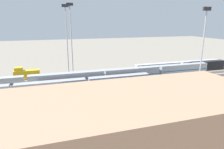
{
  "coord_description": "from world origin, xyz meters",
  "views": [
    {
      "loc": [
        20.71,
        72.59,
        23.37
      ],
      "look_at": [
        -3.34,
        -2.18,
        2.5
      ],
      "focal_mm": 32.43,
      "sensor_mm": 36.0,
      "label": 1
    }
  ],
  "objects_px": {
    "train_on_track_3": "(132,74)",
    "maintenance_shed": "(110,131)",
    "train_on_track_1": "(180,66)",
    "light_mast_0": "(67,32)",
    "train_on_track_0": "(26,74)",
    "train_on_track_5": "(133,83)",
    "train_on_track_4": "(52,87)",
    "light_mast_2": "(71,31)",
    "train_on_track_2": "(114,74)",
    "light_mast_1": "(204,39)"
  },
  "relations": [
    {
      "from": "train_on_track_3",
      "to": "maintenance_shed",
      "type": "distance_m",
      "value": 50.1
    },
    {
      "from": "train_on_track_1",
      "to": "light_mast_0",
      "type": "height_order",
      "value": "light_mast_0"
    },
    {
      "from": "train_on_track_3",
      "to": "train_on_track_0",
      "type": "height_order",
      "value": "same"
    },
    {
      "from": "train_on_track_5",
      "to": "train_on_track_1",
      "type": "height_order",
      "value": "same"
    },
    {
      "from": "train_on_track_4",
      "to": "train_on_track_5",
      "type": "bearing_deg",
      "value": 169.64
    },
    {
      "from": "train_on_track_3",
      "to": "light_mast_0",
      "type": "relative_size",
      "value": 2.37
    },
    {
      "from": "train_on_track_1",
      "to": "train_on_track_3",
      "type": "relative_size",
      "value": 0.66
    },
    {
      "from": "light_mast_0",
      "to": "light_mast_2",
      "type": "bearing_deg",
      "value": -162.84
    },
    {
      "from": "train_on_track_2",
      "to": "train_on_track_3",
      "type": "height_order",
      "value": "train_on_track_3"
    },
    {
      "from": "train_on_track_5",
      "to": "light_mast_0",
      "type": "xyz_separation_m",
      "value": [
        19.25,
        -27.58,
        16.89
      ]
    },
    {
      "from": "train_on_track_5",
      "to": "maintenance_shed",
      "type": "distance_m",
      "value": 39.41
    },
    {
      "from": "train_on_track_2",
      "to": "light_mast_1",
      "type": "xyz_separation_m",
      "value": [
        -23.88,
        22.41,
        15.58
      ]
    },
    {
      "from": "train_on_track_1",
      "to": "train_on_track_3",
      "type": "distance_m",
      "value": 31.48
    },
    {
      "from": "train_on_track_3",
      "to": "light_mast_1",
      "type": "distance_m",
      "value": 29.04
    },
    {
      "from": "train_on_track_1",
      "to": "light_mast_2",
      "type": "xyz_separation_m",
      "value": [
        51.29,
        -8.19,
        17.25
      ]
    },
    {
      "from": "train_on_track_5",
      "to": "light_mast_2",
      "type": "xyz_separation_m",
      "value": [
        17.28,
        -28.19,
        17.23
      ]
    },
    {
      "from": "train_on_track_5",
      "to": "train_on_track_0",
      "type": "height_order",
      "value": "train_on_track_0"
    },
    {
      "from": "train_on_track_2",
      "to": "train_on_track_1",
      "type": "height_order",
      "value": "train_on_track_2"
    },
    {
      "from": "train_on_track_0",
      "to": "light_mast_2",
      "type": "distance_m",
      "value": 26.12
    },
    {
      "from": "train_on_track_0",
      "to": "light_mast_1",
      "type": "distance_m",
      "value": 68.8
    },
    {
      "from": "train_on_track_5",
      "to": "train_on_track_4",
      "type": "xyz_separation_m",
      "value": [
        27.36,
        -5.0,
        -0.01
      ]
    },
    {
      "from": "train_on_track_1",
      "to": "train_on_track_0",
      "type": "relative_size",
      "value": 4.72
    },
    {
      "from": "light_mast_1",
      "to": "light_mast_2",
      "type": "distance_m",
      "value": 52.97
    },
    {
      "from": "train_on_track_4",
      "to": "train_on_track_1",
      "type": "relative_size",
      "value": 1.51
    },
    {
      "from": "train_on_track_2",
      "to": "light_mast_1",
      "type": "bearing_deg",
      "value": 136.81
    },
    {
      "from": "light_mast_2",
      "to": "train_on_track_2",
      "type": "bearing_deg",
      "value": 139.24
    },
    {
      "from": "train_on_track_5",
      "to": "train_on_track_4",
      "type": "distance_m",
      "value": 27.81
    },
    {
      "from": "train_on_track_4",
      "to": "train_on_track_0",
      "type": "distance_m",
      "value": 22.1
    },
    {
      "from": "light_mast_0",
      "to": "light_mast_1",
      "type": "relative_size",
      "value": 1.09
    },
    {
      "from": "light_mast_0",
      "to": "train_on_track_5",
      "type": "bearing_deg",
      "value": 124.91
    },
    {
      "from": "train_on_track_2",
      "to": "maintenance_shed",
      "type": "height_order",
      "value": "maintenance_shed"
    },
    {
      "from": "train_on_track_2",
      "to": "light_mast_2",
      "type": "relative_size",
      "value": 3.73
    },
    {
      "from": "light_mast_0",
      "to": "train_on_track_3",
      "type": "bearing_deg",
      "value": 143.09
    },
    {
      "from": "train_on_track_3",
      "to": "light_mast_2",
      "type": "bearing_deg",
      "value": -40.32
    },
    {
      "from": "train_on_track_3",
      "to": "maintenance_shed",
      "type": "bearing_deg",
      "value": 62.38
    },
    {
      "from": "train_on_track_0",
      "to": "train_on_track_2",
      "type": "bearing_deg",
      "value": 163.97
    },
    {
      "from": "train_on_track_2",
      "to": "train_on_track_0",
      "type": "height_order",
      "value": "train_on_track_0"
    },
    {
      "from": "train_on_track_1",
      "to": "light_mast_0",
      "type": "bearing_deg",
      "value": -8.1
    },
    {
      "from": "light_mast_0",
      "to": "light_mast_2",
      "type": "xyz_separation_m",
      "value": [
        -1.97,
        -0.61,
        0.34
      ]
    },
    {
      "from": "maintenance_shed",
      "to": "light_mast_2",
      "type": "bearing_deg",
      "value": -91.6
    },
    {
      "from": "train_on_track_3",
      "to": "train_on_track_0",
      "type": "distance_m",
      "value": 43.59
    },
    {
      "from": "train_on_track_4",
      "to": "light_mast_1",
      "type": "bearing_deg",
      "value": 165.86
    },
    {
      "from": "train_on_track_1",
      "to": "light_mast_1",
      "type": "height_order",
      "value": "light_mast_1"
    },
    {
      "from": "train_on_track_1",
      "to": "light_mast_1",
      "type": "relative_size",
      "value": 1.7
    },
    {
      "from": "train_on_track_1",
      "to": "train_on_track_3",
      "type": "height_order",
      "value": "train_on_track_3"
    },
    {
      "from": "train_on_track_4",
      "to": "train_on_track_3",
      "type": "bearing_deg",
      "value": -170.99
    },
    {
      "from": "train_on_track_2",
      "to": "train_on_track_4",
      "type": "relative_size",
      "value": 1.61
    },
    {
      "from": "train_on_track_0",
      "to": "train_on_track_1",
      "type": "bearing_deg",
      "value": 175.96
    },
    {
      "from": "train_on_track_4",
      "to": "maintenance_shed",
      "type": "distance_m",
      "value": 40.36
    },
    {
      "from": "train_on_track_1",
      "to": "light_mast_0",
      "type": "xyz_separation_m",
      "value": [
        53.26,
        -7.58,
        16.92
      ]
    }
  ]
}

